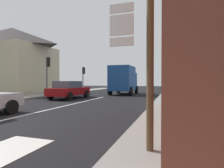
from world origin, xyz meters
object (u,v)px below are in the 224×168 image
object	(u,v)px
sedan_far	(69,90)
route_sign_post	(150,59)
traffic_light_near_left	(48,67)
traffic_light_far_left	(83,74)
delivery_truck	(124,79)
traffic_light_far_right	(165,70)

from	to	relation	value
sedan_far	route_sign_post	size ratio (longest dim) A/B	1.32
route_sign_post	traffic_light_near_left	xyz separation A→B (m)	(-10.79, 11.06, 0.85)
traffic_light_far_left	delivery_truck	bearing A→B (deg)	-20.13
delivery_truck	traffic_light_near_left	xyz separation A→B (m)	(-6.04, -5.13, 1.11)
sedan_far	traffic_light_far_left	distance (m)	9.10
sedan_far	traffic_light_far_right	world-z (taller)	traffic_light_far_right
delivery_truck	traffic_light_far_right	xyz separation A→B (m)	(4.28, 2.70, 1.06)
sedan_far	delivery_truck	world-z (taller)	delivery_truck
delivery_truck	traffic_light_far_left	size ratio (longest dim) A/B	1.53
sedan_far	route_sign_post	distance (m)	12.72
traffic_light_far_left	traffic_light_near_left	bearing A→B (deg)	-90.00
delivery_truck	traffic_light_near_left	world-z (taller)	traffic_light_near_left
delivery_truck	route_sign_post	xyz separation A→B (m)	(4.74, -16.19, 0.26)
sedan_far	traffic_light_near_left	xyz separation A→B (m)	(-2.95, 1.10, 2.00)
sedan_far	traffic_light_far_left	bearing A→B (deg)	109.24
traffic_light_far_right	delivery_truck	bearing A→B (deg)	-147.77
traffic_light_far_right	traffic_light_far_left	size ratio (longest dim) A/B	1.11
route_sign_post	traffic_light_near_left	size ratio (longest dim) A/B	0.86
route_sign_post	traffic_light_far_left	distance (m)	21.34
sedan_far	traffic_light_far_right	bearing A→B (deg)	50.44
traffic_light_far_right	route_sign_post	bearing A→B (deg)	-88.59
sedan_far	delivery_truck	xyz separation A→B (m)	(3.10, 6.23, 0.89)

